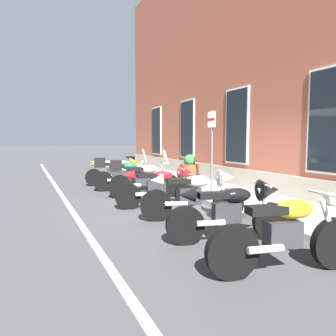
{
  "coord_description": "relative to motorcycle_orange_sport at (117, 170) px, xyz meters",
  "views": [
    {
      "loc": [
        7.02,
        -4.16,
        1.68
      ],
      "look_at": [
        -1.33,
        -0.39,
        0.84
      ],
      "focal_mm": 33.97,
      "sensor_mm": 36.0,
      "label": 1
    }
  ],
  "objects": [
    {
      "name": "ground_plane",
      "position": [
        4.15,
        1.13,
        -0.55
      ],
      "size": [
        140.0,
        140.0,
        0.0
      ],
      "primitive_type": "plane",
      "color": "#38383A"
    },
    {
      "name": "sidewalk",
      "position": [
        4.15,
        2.31,
        -0.49
      ],
      "size": [
        30.78,
        2.36,
        0.12
      ],
      "primitive_type": "cube",
      "color": "gray",
      "rests_on": "ground_plane"
    },
    {
      "name": "lane_stripe",
      "position": [
        4.15,
        -2.07,
        -0.55
      ],
      "size": [
        30.78,
        0.12,
        0.01
      ],
      "primitive_type": "cube",
      "color": "silver",
      "rests_on": "ground_plane"
    },
    {
      "name": "motorcycle_orange_sport",
      "position": [
        0.0,
        0.0,
        0.0
      ],
      "size": [
        0.7,
        2.08,
        1.0
      ],
      "color": "black",
      "rests_on": "ground_plane"
    },
    {
      "name": "motorcycle_green_touring",
      "position": [
        1.32,
        -0.19,
        0.02
      ],
      "size": [
        0.91,
        2.02,
        1.36
      ],
      "color": "black",
      "rests_on": "ground_plane"
    },
    {
      "name": "motorcycle_silver_touring",
      "position": [
        2.66,
        -0.03,
        0.02
      ],
      "size": [
        0.88,
        2.03,
        1.36
      ],
      "color": "black",
      "rests_on": "ground_plane"
    },
    {
      "name": "motorcycle_red_sport",
      "position": [
        4.11,
        -0.01,
        0.01
      ],
      "size": [
        0.68,
        2.09,
        1.03
      ],
      "color": "black",
      "rests_on": "ground_plane"
    },
    {
      "name": "motorcycle_white_sport",
      "position": [
        5.53,
        0.16,
        0.02
      ],
      "size": [
        0.9,
        2.08,
        1.06
      ],
      "color": "black",
      "rests_on": "ground_plane"
    },
    {
      "name": "motorcycle_black_sport",
      "position": [
        7.0,
        0.04,
        0.01
      ],
      "size": [
        0.76,
        2.06,
        1.02
      ],
      "color": "black",
      "rests_on": "ground_plane"
    },
    {
      "name": "motorcycle_yellow_naked",
      "position": [
        8.29,
        -0.1,
        -0.06
      ],
      "size": [
        0.67,
        2.08,
        1.01
      ],
      "color": "black",
      "rests_on": "ground_plane"
    },
    {
      "name": "parking_sign",
      "position": [
        3.38,
        1.87,
        1.1
      ],
      "size": [
        0.36,
        0.07,
        2.36
      ],
      "color": "#4C4C51",
      "rests_on": "sidewalk"
    },
    {
      "name": "barrel_planter",
      "position": [
        1.69,
        2.06,
        0.0
      ],
      "size": [
        0.69,
        0.69,
        1.04
      ],
      "color": "brown",
      "rests_on": "sidewalk"
    }
  ]
}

